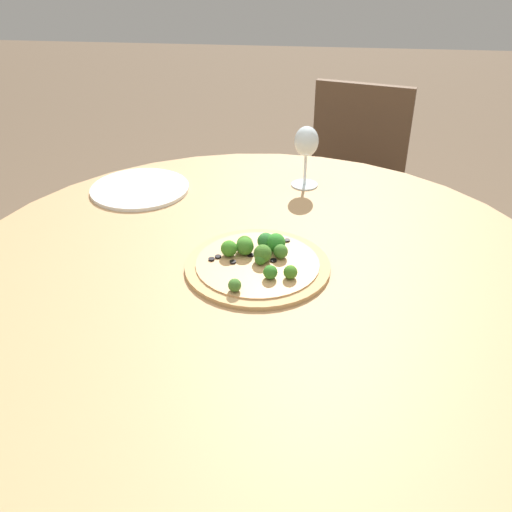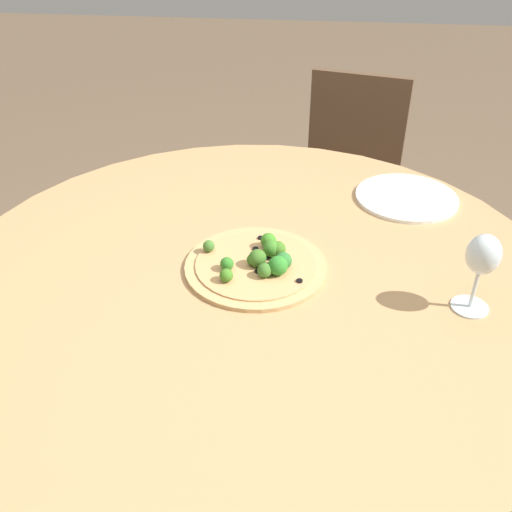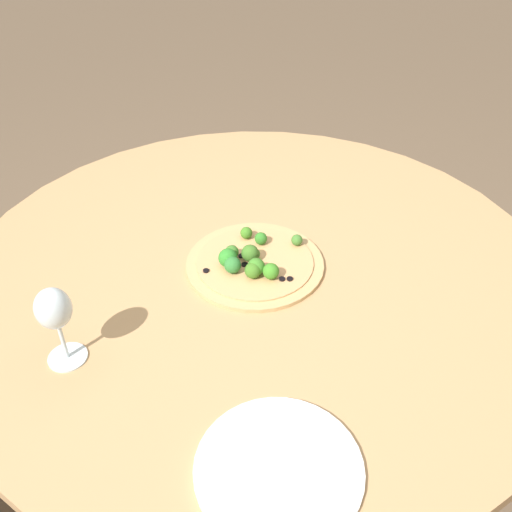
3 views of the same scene
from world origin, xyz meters
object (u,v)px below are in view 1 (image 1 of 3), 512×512
pizza (257,261)px  plate_near (140,189)px  wine_glass (306,144)px  chair (350,186)px

pizza → plate_near: 0.52m
wine_glass → chair: bearing=-16.4°
wine_glass → plate_near: bearing=100.1°
wine_glass → plate_near: wine_glass is taller
chair → wine_glass: (-0.59, 0.17, 0.38)m
chair → plate_near: (-0.68, 0.63, 0.27)m
pizza → wine_glass: wine_glass is taller
chair → wine_glass: wine_glass is taller
wine_glass → pizza: bearing=168.5°
pizza → wine_glass: size_ratio=1.84×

